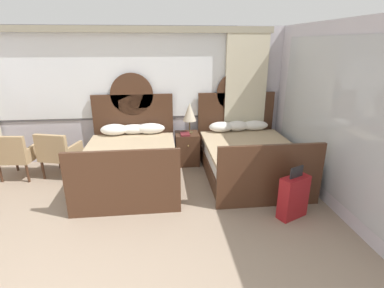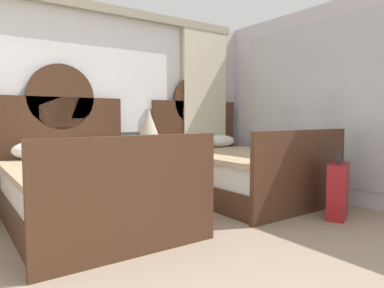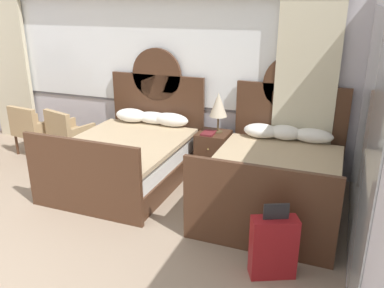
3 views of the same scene
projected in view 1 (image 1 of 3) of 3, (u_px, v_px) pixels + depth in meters
wall_back_window at (114, 91)px, 5.83m from camera, size 6.87×0.22×2.70m
wall_right_mirror at (343, 120)px, 4.10m from camera, size 0.08×4.58×2.70m
bed_near_window at (131, 161)px, 5.20m from camera, size 1.61×2.18×1.83m
bed_near_mirror at (248, 156)px, 5.43m from camera, size 1.61×2.18×1.83m
nightstand_between_beds at (187, 148)px, 5.98m from camera, size 0.47×0.49×0.65m
table_lamp_on_nightstand at (190, 112)px, 5.78m from camera, size 0.27×0.27×0.61m
book_on_nightstand at (185, 134)px, 5.78m from camera, size 0.18×0.26×0.03m
armchair_by_window_left at (59, 152)px, 5.35m from camera, size 0.74×0.74×0.87m
armchair_by_window_centre at (16, 153)px, 5.27m from camera, size 0.66×0.66×0.87m
suitcase_on_floor at (293, 197)px, 4.12m from camera, size 0.48×0.36×0.78m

